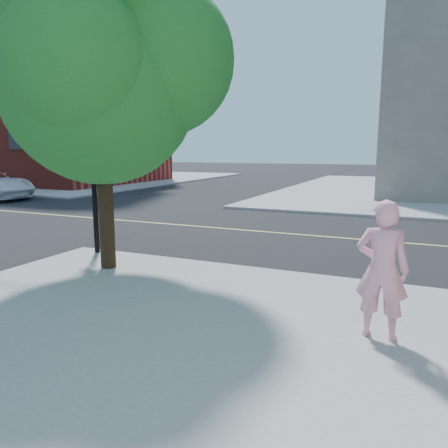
% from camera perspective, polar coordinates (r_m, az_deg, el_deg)
% --- Properties ---
extents(ground, '(140.00, 140.00, 0.00)m').
position_cam_1_polar(ground, '(11.35, -14.21, -4.01)').
color(ground, black).
rests_on(ground, ground).
extents(road_ew, '(140.00, 9.00, 0.01)m').
position_cam_1_polar(road_ew, '(15.05, -3.63, -0.32)').
color(road_ew, black).
rests_on(road_ew, ground).
extents(sidewalk_nw, '(26.00, 25.00, 0.12)m').
position_cam_1_polar(sidewalk_nw, '(42.51, -20.90, 5.69)').
color(sidewalk_nw, '#979797').
rests_on(sidewalk_nw, ground).
extents(church, '(15.20, 12.00, 14.40)m').
position_cam_1_polar(church, '(38.10, -22.07, 15.96)').
color(church, maroon).
rests_on(church, sidewalk_nw).
extents(man_on_phone, '(0.71, 0.48, 1.89)m').
position_cam_1_polar(man_on_phone, '(6.18, 20.06, -5.68)').
color(man_on_phone, pink).
rests_on(man_on_phone, sidewalk_se).
extents(street_tree, '(4.95, 4.50, 6.57)m').
position_cam_1_polar(street_tree, '(9.57, -15.51, 19.75)').
color(street_tree, black).
rests_on(street_tree, sidewalk_se).
extents(signal_pole, '(3.86, 0.44, 4.36)m').
position_cam_1_polar(signal_pole, '(12.51, -24.81, 13.66)').
color(signal_pole, black).
rests_on(signal_pole, sidewalk_se).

